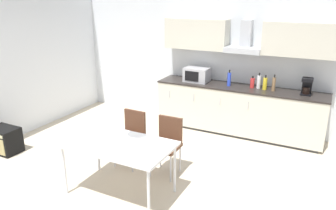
{
  "coord_description": "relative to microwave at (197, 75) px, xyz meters",
  "views": [
    {
      "loc": [
        2.45,
        -3.41,
        2.59
      ],
      "look_at": [
        0.31,
        0.8,
        1.0
      ],
      "focal_mm": 35.0,
      "sensor_mm": 36.0,
      "label": 1
    }
  ],
  "objects": [
    {
      "name": "dining_table",
      "position": [
        0.04,
        -2.78,
        -0.37
      ],
      "size": [
        1.42,
        0.83,
        0.75
      ],
      "color": "white",
      "rests_on": "ground_plane"
    },
    {
      "name": "ground_plane",
      "position": [
        -0.06,
        -2.56,
        -1.08
      ],
      "size": [
        8.24,
        8.65,
        0.02
      ],
      "primitive_type": "cube",
      "color": "beige"
    },
    {
      "name": "bottle_blue",
      "position": [
        0.68,
        -0.03,
        -0.01
      ],
      "size": [
        0.07,
        0.07,
        0.31
      ],
      "color": "blue",
      "rests_on": "kitchen_counter"
    },
    {
      "name": "pendant_lamp",
      "position": [
        0.04,
        -2.78,
        0.79
      ],
      "size": [
        0.32,
        0.32,
        0.22
      ],
      "primitive_type": "cone",
      "color": "silver"
    },
    {
      "name": "wall_back",
      "position": [
        -0.06,
        0.37,
        0.36
      ],
      "size": [
        6.6,
        0.1,
        2.87
      ],
      "primitive_type": "cube",
      "color": "silver",
      "rests_on": "ground_plane"
    },
    {
      "name": "coffee_maker",
      "position": [
        2.05,
        0.03,
        0.01
      ],
      "size": [
        0.18,
        0.19,
        0.3
      ],
      "color": "black",
      "rests_on": "kitchen_counter"
    },
    {
      "name": "backsplash_tile",
      "position": [
        0.87,
        0.31,
        0.16
      ],
      "size": [
        3.18,
        0.02,
        0.59
      ],
      "primitive_type": "cube",
      "color": "silver",
      "rests_on": "kitchen_counter"
    },
    {
      "name": "chair_far_right",
      "position": [
        0.35,
        -1.99,
        -0.54
      ],
      "size": [
        0.41,
        0.41,
        0.87
      ],
      "color": "#4C2D1E",
      "rests_on": "ground_plane"
    },
    {
      "name": "upper_wall_cabinets",
      "position": [
        0.87,
        0.15,
        0.78
      ],
      "size": [
        3.18,
        0.4,
        0.59
      ],
      "color": "beige"
    },
    {
      "name": "chair_far_left",
      "position": [
        -0.28,
        -1.99,
        -0.54
      ],
      "size": [
        0.41,
        0.41,
        0.87
      ],
      "color": "#4C2D1E",
      "rests_on": "ground_plane"
    },
    {
      "name": "bottle_white",
      "position": [
        1.22,
        0.05,
        -0.01
      ],
      "size": [
        0.07,
        0.07,
        0.3
      ],
      "color": "white",
      "rests_on": "kitchen_counter"
    },
    {
      "name": "microwave",
      "position": [
        0.0,
        0.0,
        0.0
      ],
      "size": [
        0.48,
        0.35,
        0.28
      ],
      "color": "#ADADB2",
      "rests_on": "kitchen_counter"
    },
    {
      "name": "kitchen_counter",
      "position": [
        0.87,
        0.0,
        -0.6
      ],
      "size": [
        3.2,
        0.67,
        0.93
      ],
      "color": "#333333",
      "rests_on": "ground_plane"
    },
    {
      "name": "guitar_amp",
      "position": [
        -2.46,
        -2.66,
        -0.85
      ],
      "size": [
        0.52,
        0.37,
        0.44
      ],
      "color": "black",
      "rests_on": "ground_plane"
    },
    {
      "name": "bottle_brown",
      "position": [
        1.5,
        -0.01,
        -0.01
      ],
      "size": [
        0.06,
        0.06,
        0.3
      ],
      "color": "brown",
      "rests_on": "kitchen_counter"
    },
    {
      "name": "bottle_red",
      "position": [
        1.11,
        0.03,
        -0.04
      ],
      "size": [
        0.08,
        0.08,
        0.22
      ],
      "color": "red",
      "rests_on": "kitchen_counter"
    },
    {
      "name": "bottle_yellow",
      "position": [
        1.34,
        0.01,
        -0.02
      ],
      "size": [
        0.08,
        0.08,
        0.27
      ],
      "color": "yellow",
      "rests_on": "kitchen_counter"
    }
  ]
}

